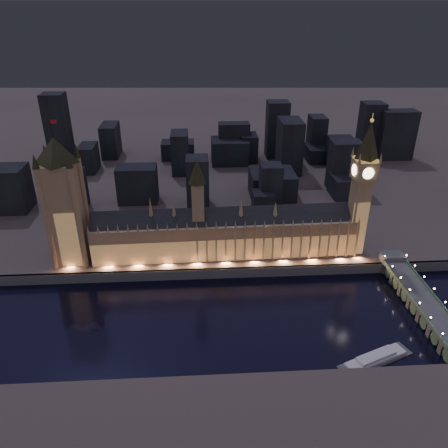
{
  "coord_description": "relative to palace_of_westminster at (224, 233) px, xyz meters",
  "views": [
    {
      "loc": [
        -12.49,
        -231.93,
        185.13
      ],
      "look_at": [
        5.0,
        55.0,
        38.0
      ],
      "focal_mm": 35.0,
      "sensor_mm": 36.0,
      "label": 1
    }
  ],
  "objects": [
    {
      "name": "elizabeth_tower",
      "position": [
        102.74,
        0.19,
        42.23
      ],
      "size": [
        18.0,
        18.0,
        108.69
      ],
      "color": "#9A734A",
      "rests_on": "north_bank"
    },
    {
      "name": "embankment_wall",
      "position": [
        -5.26,
        -20.74,
        -22.37
      ],
      "size": [
        2000.0,
        2.5,
        8.0
      ],
      "primitive_type": "cube",
      "color": "#454E51",
      "rests_on": "ground"
    },
    {
      "name": "victoria_tower",
      "position": [
        -115.26,
        0.18,
        34.71
      ],
      "size": [
        31.68,
        31.68,
        107.58
      ],
      "color": "#9A734A",
      "rests_on": "north_bank"
    },
    {
      "name": "westminster_bridge",
      "position": [
        127.95,
        -65.19,
        -20.38
      ],
      "size": [
        17.65,
        113.0,
        15.9
      ],
      "color": "#454E51",
      "rests_on": "ground"
    },
    {
      "name": "city_backdrop",
      "position": [
        31.16,
        184.19,
        4.72
      ],
      "size": [
        484.21,
        215.63,
        81.53
      ],
      "color": "black",
      "rests_on": "north_bank"
    },
    {
      "name": "ground_plane",
      "position": [
        -5.26,
        -61.74,
        -26.37
      ],
      "size": [
        2000.0,
        2000.0,
        0.0
      ],
      "primitive_type": "plane",
      "color": "black",
      "rests_on": "ground"
    },
    {
      "name": "palace_of_westminster",
      "position": [
        0.0,
        0.0,
        0.0
      ],
      "size": [
        202.0,
        24.98,
        78.0
      ],
      "color": "#9A734A",
      "rests_on": "north_bank"
    },
    {
      "name": "river_boat",
      "position": [
        81.08,
        -110.85,
        -24.81
      ],
      "size": [
        47.94,
        27.81,
        4.5
      ],
      "color": "#454E51",
      "rests_on": "ground"
    },
    {
      "name": "north_bank",
      "position": [
        -5.26,
        458.26,
        -22.37
      ],
      "size": [
        2000.0,
        960.0,
        8.0
      ],
      "primitive_type": "cube",
      "color": "#463A37",
      "rests_on": "ground"
    }
  ]
}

